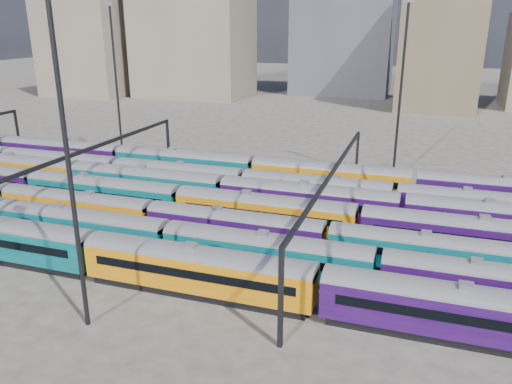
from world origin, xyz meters
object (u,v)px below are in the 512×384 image
(rake_0, at_px, (319,285))
(mast_2, at_px, (67,150))
(rake_1, at_px, (81,224))
(rake_2, at_px, (327,237))

(rake_0, xyz_separation_m, mast_2, (-16.79, -7.00, 11.25))
(rake_1, distance_m, mast_2, 19.00)
(rake_2, bearing_deg, rake_0, -82.84)
(rake_0, distance_m, mast_2, 21.39)
(rake_2, relative_size, mast_2, 4.54)
(rake_0, xyz_separation_m, rake_1, (-26.14, 5.00, -0.13))
(mast_2, bearing_deg, rake_1, 127.93)
(rake_0, height_order, rake_1, rake_0)
(rake_2, height_order, mast_2, mast_2)
(rake_1, xyz_separation_m, rake_2, (24.89, 5.00, -0.09))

